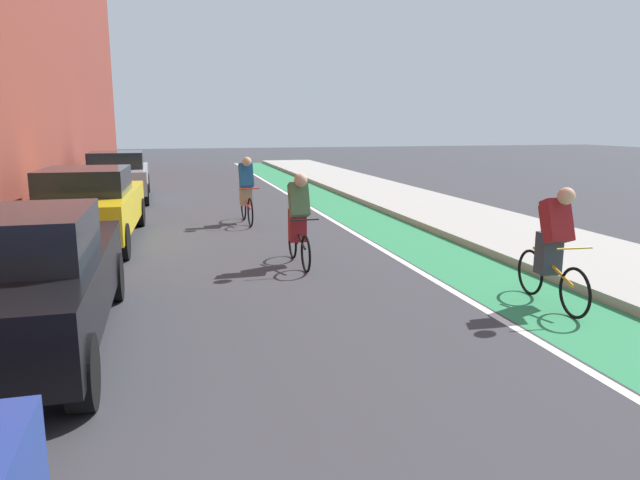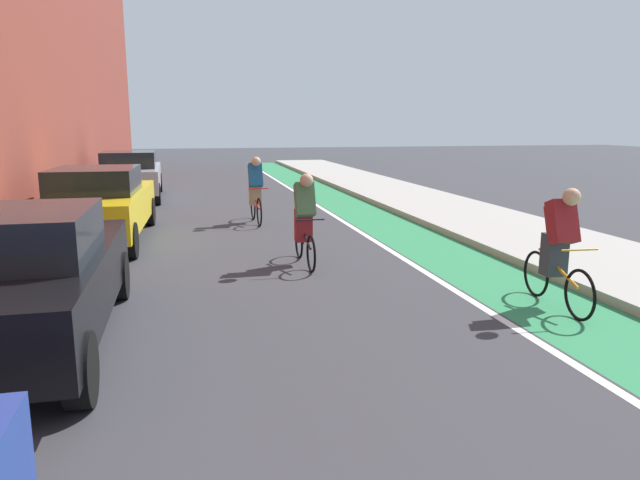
{
  "view_description": "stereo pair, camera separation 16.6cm",
  "coord_description": "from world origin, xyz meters",
  "px_view_note": "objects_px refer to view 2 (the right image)",
  "views": [
    {
      "loc": [
        -1.46,
        3.48,
        2.39
      ],
      "look_at": [
        0.05,
        9.36,
        1.17
      ],
      "focal_mm": 32.73,
      "sensor_mm": 36.0,
      "label": 1
    },
    {
      "loc": [
        -1.29,
        3.44,
        2.39
      ],
      "look_at": [
        0.05,
        9.36,
        1.17
      ],
      "focal_mm": 32.73,
      "sensor_mm": 36.0,
      "label": 2
    }
  ],
  "objects_px": {
    "parked_sedan_yellow_cab": "(98,204)",
    "cyclist_trailing": "(304,216)",
    "parked_sedan_silver": "(130,175)",
    "cyclist_mid": "(559,244)",
    "parked_sedan_black": "(18,278)",
    "cyclist_far": "(256,190)"
  },
  "relations": [
    {
      "from": "parked_sedan_yellow_cab",
      "to": "cyclist_trailing",
      "type": "relative_size",
      "value": 2.86
    },
    {
      "from": "parked_sedan_yellow_cab",
      "to": "parked_sedan_silver",
      "type": "relative_size",
      "value": 1.01
    },
    {
      "from": "cyclist_far",
      "to": "parked_sedan_yellow_cab",
      "type": "bearing_deg",
      "value": -154.65
    },
    {
      "from": "parked_sedan_silver",
      "to": "cyclist_mid",
      "type": "xyz_separation_m",
      "value": [
        6.47,
        -13.12,
        0.06
      ]
    },
    {
      "from": "parked_sedan_black",
      "to": "parked_sedan_yellow_cab",
      "type": "xyz_separation_m",
      "value": [
        -0.0,
        5.97,
        0.0
      ]
    },
    {
      "from": "parked_sedan_yellow_cab",
      "to": "cyclist_far",
      "type": "height_order",
      "value": "cyclist_far"
    },
    {
      "from": "parked_sedan_black",
      "to": "cyclist_trailing",
      "type": "distance_m",
      "value": 4.8
    },
    {
      "from": "cyclist_far",
      "to": "parked_sedan_silver",
      "type": "bearing_deg",
      "value": 121.46
    },
    {
      "from": "parked_sedan_black",
      "to": "cyclist_mid",
      "type": "bearing_deg",
      "value": 0.05
    },
    {
      "from": "parked_sedan_black",
      "to": "cyclist_mid",
      "type": "height_order",
      "value": "cyclist_mid"
    },
    {
      "from": "parked_sedan_yellow_cab",
      "to": "cyclist_mid",
      "type": "distance_m",
      "value": 8.8
    },
    {
      "from": "cyclist_trailing",
      "to": "parked_sedan_black",
      "type": "bearing_deg",
      "value": -140.48
    },
    {
      "from": "parked_sedan_silver",
      "to": "parked_sedan_yellow_cab",
      "type": "bearing_deg",
      "value": -90.02
    },
    {
      "from": "cyclist_far",
      "to": "parked_sedan_black",
      "type": "bearing_deg",
      "value": -114.15
    },
    {
      "from": "parked_sedan_black",
      "to": "parked_sedan_silver",
      "type": "height_order",
      "value": "same"
    },
    {
      "from": "parked_sedan_black",
      "to": "parked_sedan_yellow_cab",
      "type": "relative_size",
      "value": 0.91
    },
    {
      "from": "parked_sedan_black",
      "to": "parked_sedan_yellow_cab",
      "type": "distance_m",
      "value": 5.97
    },
    {
      "from": "cyclist_mid",
      "to": "cyclist_trailing",
      "type": "xyz_separation_m",
      "value": [
        -2.77,
        3.05,
        -0.0
      ]
    },
    {
      "from": "parked_sedan_black",
      "to": "cyclist_far",
      "type": "distance_m",
      "value": 8.3
    },
    {
      "from": "parked_sedan_yellow_cab",
      "to": "parked_sedan_silver",
      "type": "distance_m",
      "value": 7.16
    },
    {
      "from": "cyclist_mid",
      "to": "cyclist_trailing",
      "type": "bearing_deg",
      "value": 132.23
    },
    {
      "from": "cyclist_mid",
      "to": "cyclist_far",
      "type": "height_order",
      "value": "cyclist_far"
    }
  ]
}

